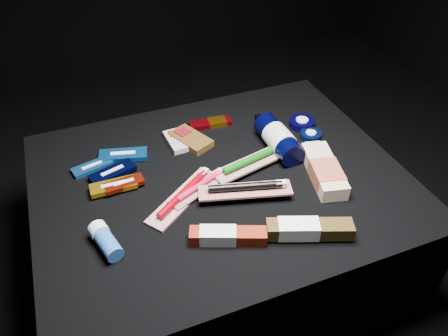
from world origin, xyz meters
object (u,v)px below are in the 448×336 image
object	(u,v)px
deodorant_stick	(106,241)
bodywash_bottle	(324,171)
lotion_bottle	(278,139)
toothpaste_carton_red	(225,236)

from	to	relation	value
deodorant_stick	bodywash_bottle	bearing A→B (deg)	-12.35
bodywash_bottle	lotion_bottle	bearing A→B (deg)	123.74
lotion_bottle	bodywash_bottle	world-z (taller)	lotion_bottle
deodorant_stick	toothpaste_carton_red	distance (m)	0.27
bodywash_bottle	toothpaste_carton_red	distance (m)	0.35
deodorant_stick	toothpaste_carton_red	xyz separation A→B (m)	(0.26, -0.08, -0.00)
lotion_bottle	bodywash_bottle	xyz separation A→B (m)	(0.06, -0.16, -0.02)
deodorant_stick	toothpaste_carton_red	world-z (taller)	deodorant_stick
lotion_bottle	deodorant_stick	size ratio (longest dim) A/B	2.08
lotion_bottle	bodywash_bottle	distance (m)	0.17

